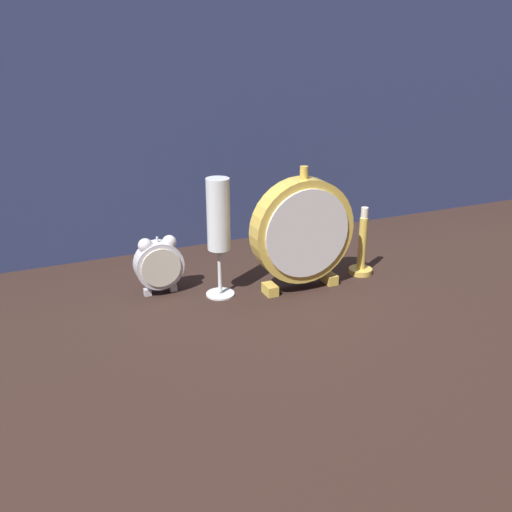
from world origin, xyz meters
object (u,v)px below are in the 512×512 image
(alarm_clock_twin_bell, at_px, (159,263))
(brass_candlestick, at_px, (362,253))
(champagne_flute, at_px, (219,223))
(mantel_clock_silver, at_px, (302,231))

(alarm_clock_twin_bell, height_order, brass_candlestick, brass_candlestick)
(alarm_clock_twin_bell, distance_m, champagne_flute, 0.13)
(alarm_clock_twin_bell, bearing_deg, mantel_clock_silver, -19.05)
(champagne_flute, distance_m, brass_candlestick, 0.29)
(alarm_clock_twin_bell, relative_size, mantel_clock_silver, 0.47)
(brass_candlestick, bearing_deg, champagne_flute, 176.62)
(mantel_clock_silver, distance_m, champagne_flute, 0.15)
(mantel_clock_silver, height_order, brass_candlestick, mantel_clock_silver)
(champagne_flute, relative_size, brass_candlestick, 1.59)
(alarm_clock_twin_bell, relative_size, champagne_flute, 0.50)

